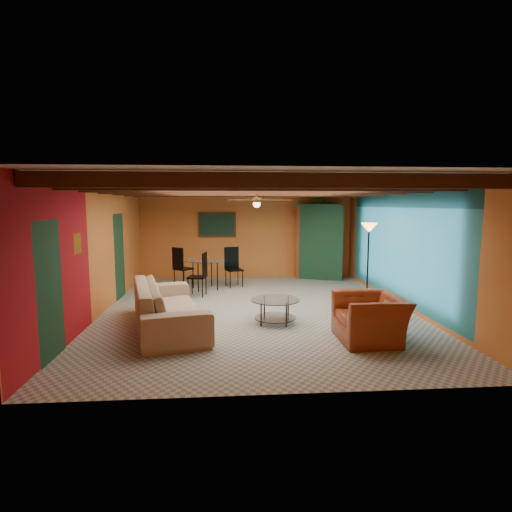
{
  "coord_description": "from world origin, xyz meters",
  "views": [
    {
      "loc": [
        -0.69,
        -8.65,
        2.27
      ],
      "look_at": [
        0.0,
        0.2,
        1.15
      ],
      "focal_mm": 28.79,
      "sensor_mm": 36.0,
      "label": 1
    }
  ],
  "objects": [
    {
      "name": "room",
      "position": [
        0.0,
        0.11,
        2.36
      ],
      "size": [
        6.52,
        8.01,
        2.71
      ],
      "color": "#9B968A",
      "rests_on": "ground"
    },
    {
      "name": "sofa",
      "position": [
        -1.73,
        -1.16,
        0.42
      ],
      "size": [
        1.77,
        3.06,
        0.84
      ],
      "primitive_type": "imported",
      "rotation": [
        0.0,
        0.0,
        1.81
      ],
      "color": "#9D7F65",
      "rests_on": "ground"
    },
    {
      "name": "armchair",
      "position": [
        1.73,
        -2.15,
        0.38
      ],
      "size": [
        1.04,
        1.19,
        0.77
      ],
      "primitive_type": "imported",
      "rotation": [
        0.0,
        0.0,
        -1.57
      ],
      "color": "maroon",
      "rests_on": "ground"
    },
    {
      "name": "coffee_table",
      "position": [
        0.27,
        -1.02,
        0.24
      ],
      "size": [
        1.13,
        1.13,
        0.48
      ],
      "primitive_type": null,
      "rotation": [
        0.0,
        0.0,
        -0.23
      ],
      "color": "silver",
      "rests_on": "ground"
    },
    {
      "name": "dining_table",
      "position": [
        -1.21,
        2.27,
        0.55
      ],
      "size": [
        2.69,
        2.69,
        1.1
      ],
      "primitive_type": null,
      "rotation": [
        0.0,
        0.0,
        0.33
      ],
      "color": "silver",
      "rests_on": "ground"
    },
    {
      "name": "armoire",
      "position": [
        2.2,
        3.7,
        1.11
      ],
      "size": [
        1.4,
        1.05,
        2.22
      ],
      "primitive_type": "cube",
      "rotation": [
        0.0,
        0.0,
        -0.38
      ],
      "color": "brown",
      "rests_on": "ground"
    },
    {
      "name": "floor_lamp",
      "position": [
        2.65,
        0.59,
        0.93
      ],
      "size": [
        0.43,
        0.43,
        1.85
      ],
      "primitive_type": null,
      "rotation": [
        0.0,
        0.0,
        -0.17
      ],
      "color": "black",
      "rests_on": "ground"
    },
    {
      "name": "ceiling_fan",
      "position": [
        0.0,
        0.0,
        2.36
      ],
      "size": [
        1.5,
        1.5,
        0.44
      ],
      "primitive_type": null,
      "color": "#472614",
      "rests_on": "ceiling"
    },
    {
      "name": "painting",
      "position": [
        -0.9,
        3.96,
        1.65
      ],
      "size": [
        1.05,
        0.03,
        0.65
      ],
      "primitive_type": "cube",
      "color": "black",
      "rests_on": "wall_back"
    },
    {
      "name": "potted_plant",
      "position": [
        2.2,
        3.7,
        2.46
      ],
      "size": [
        0.53,
        0.5,
        0.49
      ],
      "primitive_type": "imported",
      "rotation": [
        0.0,
        0.0,
        -0.32
      ],
      "color": "#26661E",
      "rests_on": "armoire"
    },
    {
      "name": "vase",
      "position": [
        -1.21,
        2.27,
        1.2
      ],
      "size": [
        0.2,
        0.2,
        0.2
      ],
      "primitive_type": "imported",
      "rotation": [
        0.0,
        0.0,
        0.05
      ],
      "color": "orange",
      "rests_on": "dining_table"
    }
  ]
}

